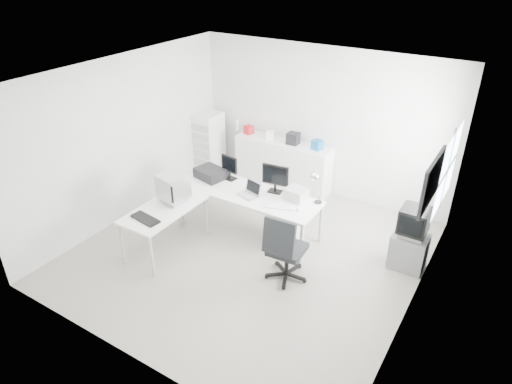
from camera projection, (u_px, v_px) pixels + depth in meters
The scene contains 30 objects.
floor at pixel (249, 252), 7.27m from camera, with size 5.00×5.00×0.01m, color #B6B3A4.
ceiling at pixel (248, 77), 5.93m from camera, with size 5.00×5.00×0.01m, color white.
back_wall at pixel (321, 123), 8.46m from camera, with size 5.00×0.02×2.80m, color white.
left_wall at pixel (125, 139), 7.75m from camera, with size 0.02×5.00×2.80m, color white.
right_wall at pixel (425, 223), 5.44m from camera, with size 0.02×5.00×2.80m, color white.
window at pixel (448, 170), 6.25m from camera, with size 0.02×1.20×1.10m, color white, non-canonical shape.
wall_picture at pixel (432, 182), 5.29m from camera, with size 0.04×0.90×0.60m, color black, non-canonical shape.
main_desk at pixel (249, 212), 7.62m from camera, with size 2.40×0.80×0.75m, color white, non-canonical shape.
side_desk at pixel (166, 228), 7.19m from camera, with size 0.70×1.40×0.75m, color white, non-canonical shape.
drawer_pedestal at pixel (287, 227), 7.37m from camera, with size 0.40×0.50×0.60m, color white.
inkjet_printer at pixel (210, 173), 7.87m from camera, with size 0.49×0.38×0.17m, color black.
lcd_monitor_small at pixel (229, 168), 7.78m from camera, with size 0.33×0.19×0.41m, color black, non-canonical shape.
lcd_monitor_large at pixel (275, 179), 7.35m from camera, with size 0.45×0.18×0.46m, color black, non-canonical shape.
laptop at pixel (248, 190), 7.29m from camera, with size 0.31×0.32×0.21m, color #B7B7BA, non-canonical shape.
white_keyboard at pixel (279, 207), 7.02m from camera, with size 0.43×0.13×0.02m, color white.
white_mouse at pixel (298, 209), 6.91m from camera, with size 0.07×0.07×0.07m, color white.
laser_printer at pixel (296, 194), 7.21m from camera, with size 0.33×0.28×0.19m, color #AEAEAE.
desk_lamp at pixel (319, 190), 7.04m from camera, with size 0.16×0.16×0.47m, color silver, non-canonical shape.
crt_monitor at pixel (173, 190), 7.10m from camera, with size 0.35×0.35×0.41m, color #B7B7BA, non-canonical shape.
black_keyboard at pixel (145, 219), 6.71m from camera, with size 0.48×0.19×0.03m, color black.
office_chair at pixel (287, 246), 6.48m from camera, with size 0.63×0.63×1.09m, color #212426, non-canonical shape.
tv_cabinet at pixel (408, 251), 6.82m from camera, with size 0.51×0.42×0.56m, color slate.
crt_tv at pixel (414, 223), 6.58m from camera, with size 0.50×0.48×0.45m, color black, non-canonical shape.
sideboard at pixel (283, 164), 9.00m from camera, with size 1.94×0.49×0.97m, color white.
clutter_box_a at pixel (249, 130), 9.10m from camera, with size 0.17×0.15×0.17m, color red.
clutter_box_b at pixel (270, 135), 8.87m from camera, with size 0.15×0.13×0.15m, color white.
clutter_box_c at pixel (293, 138), 8.62m from camera, with size 0.22×0.20×0.22m, color black.
clutter_box_d at pixel (317, 145), 8.40m from camera, with size 0.18×0.16×0.18m, color #175DA7.
clutter_bottle at pixel (237, 125), 9.25m from camera, with size 0.07×0.07×0.22m, color white.
filing_cabinet at pixel (209, 143), 9.52m from camera, with size 0.46×0.54×1.30m, color white.
Camera 1 is at (3.21, -4.97, 4.34)m, focal length 32.00 mm.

